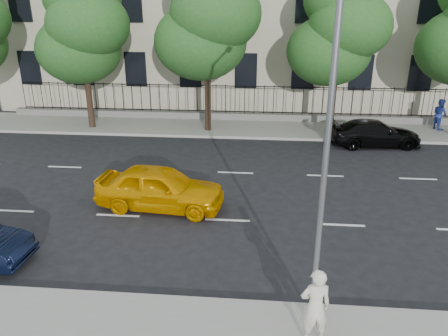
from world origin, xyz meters
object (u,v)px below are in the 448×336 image
at_px(woman_near, 315,306).
at_px(street_light, 326,109).
at_px(yellow_taxi, 160,188).
at_px(black_sedan, 375,133).

bearing_deg(woman_near, street_light, -102.48).
distance_m(yellow_taxi, woman_near, 8.28).
relative_size(black_sedan, woman_near, 2.51).
bearing_deg(woman_near, yellow_taxi, -61.95).
distance_m(street_light, black_sedan, 14.73).
bearing_deg(street_light, woman_near, -93.47).
height_order(street_light, woman_near, street_light).
xyz_separation_m(street_light, black_sedan, (4.60, 13.27, -4.46)).
distance_m(black_sedan, woman_near, 15.53).
relative_size(street_light, woman_near, 4.27).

